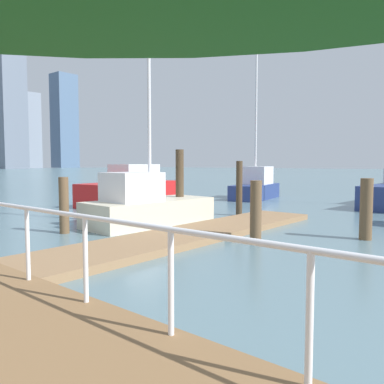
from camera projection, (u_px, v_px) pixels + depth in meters
name	position (u px, v px, depth m)	size (l,w,h in m)	color
floating_dock	(187.00, 235.00, 10.88)	(11.52, 2.00, 0.18)	#93704C
dock_piling_0	(64.00, 205.00, 11.65)	(0.28, 0.28, 1.68)	brown
dock_piling_1	(239.00, 188.00, 15.60)	(0.25, 0.25, 2.18)	#473826
dock_piling_2	(366.00, 209.00, 10.68)	(0.33, 0.33, 1.68)	brown
dock_piling_3	(180.00, 185.00, 14.44)	(0.30, 0.30, 2.59)	#473826
dock_piling_4	(256.00, 212.00, 10.30)	(0.30, 0.30, 1.64)	brown
moored_boat_0	(130.00, 189.00, 20.10)	(5.98, 2.52, 2.04)	red
moored_boat_1	(256.00, 186.00, 23.10)	(4.59, 2.51, 8.36)	navy
moored_boat_4	(146.00, 205.00, 13.20)	(4.60, 2.21, 7.42)	beige
skyline_tower_5	(8.00, 105.00, 152.44)	(9.76, 11.48, 49.29)	slate
skyline_tower_6	(30.00, 131.00, 171.83)	(6.54, 9.66, 32.47)	gray
skyline_tower_7	(64.00, 121.00, 189.33)	(10.30, 8.83, 44.67)	slate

